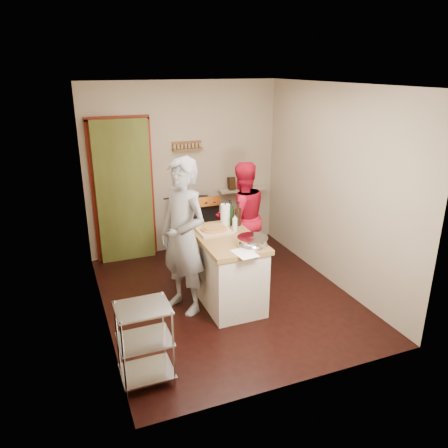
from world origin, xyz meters
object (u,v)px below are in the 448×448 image
(stove, at_px, (195,227))
(person_red, at_px, (242,217))
(island, at_px, (227,267))
(person_stripe, at_px, (183,237))
(wire_shelving, at_px, (145,341))

(stove, bearing_deg, person_red, -57.41)
(stove, xyz_separation_m, island, (-0.08, -1.53, 0.01))
(stove, height_order, person_red, person_red)
(person_red, bearing_deg, person_stripe, 33.47)
(island, relative_size, person_stripe, 0.68)
(stove, relative_size, person_stripe, 0.54)
(wire_shelving, relative_size, person_stripe, 0.43)
(stove, distance_m, person_red, 0.93)
(person_stripe, distance_m, person_red, 1.34)
(island, xyz_separation_m, person_stripe, (-0.54, 0.03, 0.47))
(island, bearing_deg, person_red, 55.91)
(wire_shelving, height_order, person_red, person_red)
(stove, bearing_deg, person_stripe, -112.33)
(wire_shelving, xyz_separation_m, person_stripe, (0.71, 1.12, 0.49))
(wire_shelving, height_order, island, island)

